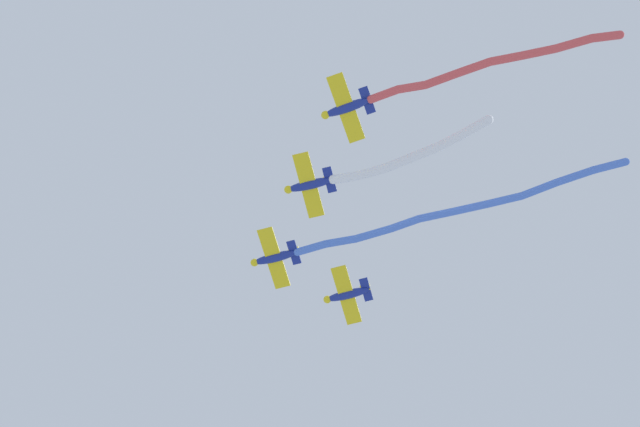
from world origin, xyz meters
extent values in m
ellipsoid|color=navy|center=(-3.78, -2.78, 74.02)|extent=(4.34, 1.50, 0.87)
sphere|color=yellow|center=(-5.79, -2.47, 74.02)|extent=(0.84, 0.84, 0.74)
ellipsoid|color=black|center=(-4.31, -2.70, 74.34)|extent=(1.14, 0.73, 0.46)
cube|color=yellow|center=(-3.93, -2.76, 73.90)|extent=(2.36, 6.34, 0.12)
cube|color=navy|center=(-2.01, -3.05, 74.09)|extent=(1.17, 2.51, 0.10)
cube|color=yellow|center=(-2.10, -3.03, 74.55)|extent=(0.97, 0.26, 1.20)
cylinder|color=#4C75DB|center=(-0.32, -3.36, 73.96)|extent=(2.86, 1.23, 0.72)
cylinder|color=#4C75DB|center=(2.45, -3.64, 74.16)|extent=(2.91, 0.74, 1.09)
cylinder|color=#4C75DB|center=(5.50, -3.96, 74.37)|extent=(3.43, 1.32, 0.75)
cylinder|color=#4C75DB|center=(8.49, -4.57, 74.51)|extent=(2.91, 1.28, 0.98)
cylinder|color=#4C75DB|center=(11.42, -4.96, 74.82)|extent=(3.29, 0.91, 1.07)
cylinder|color=#4C75DB|center=(14.59, -5.25, 75.00)|extent=(3.25, 1.09, 0.72)
cylinder|color=#4C75DB|center=(17.82, -5.57, 75.24)|extent=(3.45, 0.96, 1.20)
cylinder|color=#4C75DB|center=(21.14, -6.10, 75.67)|extent=(3.59, 1.52, 1.09)
cylinder|color=#4C75DB|center=(24.49, -6.91, 75.88)|extent=(3.53, 1.49, 0.78)
cylinder|color=#4C75DB|center=(27.63, -7.54, 75.92)|extent=(3.04, 1.17, 0.71)
sphere|color=#4C75DB|center=(-1.68, -3.10, 73.97)|extent=(0.71, 0.71, 0.71)
sphere|color=#4C75DB|center=(1.05, -3.62, 73.96)|extent=(0.71, 0.71, 0.71)
sphere|color=#4C75DB|center=(3.85, -3.65, 74.35)|extent=(0.71, 0.71, 0.71)
sphere|color=#4C75DB|center=(7.15, -4.27, 74.39)|extent=(0.71, 0.71, 0.71)
sphere|color=#4C75DB|center=(9.84, -4.86, 74.64)|extent=(0.71, 0.71, 0.71)
sphere|color=#4C75DB|center=(13.01, -5.06, 74.99)|extent=(0.71, 0.71, 0.71)
sphere|color=#4C75DB|center=(16.17, -5.45, 75.00)|extent=(0.71, 0.71, 0.71)
sphere|color=#4C75DB|center=(19.46, -5.69, 75.49)|extent=(0.71, 0.71, 0.71)
sphere|color=#4C75DB|center=(22.81, -6.52, 75.85)|extent=(0.71, 0.71, 0.71)
sphere|color=#4C75DB|center=(26.17, -7.31, 75.92)|extent=(0.71, 0.71, 0.71)
sphere|color=#4C75DB|center=(29.09, -7.77, 75.92)|extent=(0.71, 0.71, 0.71)
ellipsoid|color=navy|center=(0.28, -9.55, 74.02)|extent=(4.33, 1.40, 0.87)
sphere|color=yellow|center=(-1.73, -9.29, 74.02)|extent=(0.83, 0.83, 0.74)
ellipsoid|color=black|center=(-0.24, -9.48, 74.34)|extent=(1.13, 0.71, 0.46)
cube|color=yellow|center=(0.14, -9.53, 73.90)|extent=(2.22, 6.33, 0.12)
cube|color=navy|center=(2.06, -9.77, 74.09)|extent=(1.11, 2.50, 0.10)
cube|color=yellow|center=(1.97, -9.76, 74.55)|extent=(0.97, 0.24, 1.20)
cylinder|color=white|center=(3.63, -9.86, 74.00)|extent=(2.52, 0.94, 0.92)
cylinder|color=white|center=(6.05, -10.15, 73.98)|extent=(2.59, 1.31, 0.96)
cylinder|color=white|center=(8.39, -10.81, 73.73)|extent=(2.71, 1.62, 1.27)
cylinder|color=white|center=(10.69, -11.58, 73.49)|extent=(2.59, 1.52, 0.94)
cylinder|color=white|center=(12.99, -12.49, 73.21)|extent=(2.83, 1.88, 1.38)
cylinder|color=white|center=(15.16, -13.62, 72.72)|extent=(2.63, 1.88, 1.42)
sphere|color=white|center=(2.40, -9.81, 73.97)|extent=(0.84, 0.84, 0.84)
sphere|color=white|center=(4.86, -9.91, 74.04)|extent=(0.84, 0.84, 0.84)
sphere|color=white|center=(7.25, -10.40, 73.93)|extent=(0.84, 0.84, 0.84)
sphere|color=white|center=(9.53, -11.22, 73.53)|extent=(0.84, 0.84, 0.84)
sphere|color=white|center=(11.84, -11.93, 73.45)|extent=(0.84, 0.84, 0.84)
sphere|color=white|center=(14.14, -13.05, 72.97)|extent=(0.84, 0.84, 0.84)
sphere|color=white|center=(16.18, -14.18, 72.47)|extent=(0.84, 0.84, 0.84)
ellipsoid|color=navy|center=(2.52, 1.98, 74.32)|extent=(4.34, 1.52, 0.87)
sphere|color=yellow|center=(0.51, 2.29, 74.32)|extent=(0.85, 0.85, 0.74)
ellipsoid|color=black|center=(1.99, 2.06, 74.64)|extent=(1.14, 0.74, 0.46)
cube|color=yellow|center=(2.38, 2.00, 74.20)|extent=(2.39, 6.34, 0.12)
cube|color=navy|center=(4.29, 1.70, 74.39)|extent=(1.18, 2.52, 0.10)
cube|color=yellow|center=(4.20, 1.71, 74.85)|extent=(0.97, 0.26, 1.20)
ellipsoid|color=navy|center=(4.35, -16.31, 73.72)|extent=(4.35, 1.81, 0.87)
sphere|color=yellow|center=(2.37, -15.85, 73.72)|extent=(0.89, 0.89, 0.74)
ellipsoid|color=black|center=(3.83, -16.19, 74.04)|extent=(1.17, 0.81, 0.46)
cube|color=yellow|center=(4.21, -16.28, 73.60)|extent=(2.82, 6.36, 0.12)
cube|color=navy|center=(6.09, -16.72, 73.79)|extent=(1.34, 2.54, 0.10)
cube|color=yellow|center=(6.01, -16.70, 74.25)|extent=(0.97, 0.33, 1.20)
cylinder|color=#DB4C4C|center=(7.62, -17.08, 73.73)|extent=(2.58, 1.26, 0.84)
cylinder|color=#DB4C4C|center=(9.97, -17.47, 73.61)|extent=(2.50, 0.92, 1.06)
cylinder|color=#DB4C4C|center=(12.59, -17.93, 73.47)|extent=(3.10, 1.40, 0.79)
cylinder|color=#DB4C4C|center=(15.39, -18.60, 73.50)|extent=(2.84, 1.33, 0.74)
cylinder|color=#DB4C4C|center=(18.03, -19.04, 73.43)|extent=(2.71, 0.94, 0.82)
cylinder|color=#DB4C4C|center=(20.76, -19.29, 73.37)|extent=(2.92, 0.98, 0.73)
cylinder|color=#DB4C4C|center=(23.64, -19.73, 73.17)|extent=(3.14, 1.30, 1.10)
cylinder|color=#DB4C4C|center=(26.25, -20.04, 72.98)|extent=(2.31, 0.73, 0.72)
sphere|color=#DB4C4C|center=(6.43, -16.80, 73.67)|extent=(0.71, 0.71, 0.71)
sphere|color=#DB4C4C|center=(8.81, -17.37, 73.79)|extent=(0.71, 0.71, 0.71)
sphere|color=#DB4C4C|center=(11.14, -17.57, 73.44)|extent=(0.71, 0.71, 0.71)
sphere|color=#DB4C4C|center=(14.05, -18.28, 73.51)|extent=(0.71, 0.71, 0.71)
sphere|color=#DB4C4C|center=(16.72, -18.92, 73.48)|extent=(0.71, 0.71, 0.71)
sphere|color=#DB4C4C|center=(19.34, -19.16, 73.37)|extent=(0.71, 0.71, 0.71)
sphere|color=#DB4C4C|center=(22.19, -19.43, 73.36)|extent=(0.71, 0.71, 0.71)
sphere|color=#DB4C4C|center=(25.10, -20.03, 72.98)|extent=(0.71, 0.71, 0.71)
sphere|color=#DB4C4C|center=(27.40, -20.05, 72.99)|extent=(0.71, 0.71, 0.71)
camera|label=1|loc=(4.07, -34.70, 2.63)|focal=47.37mm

